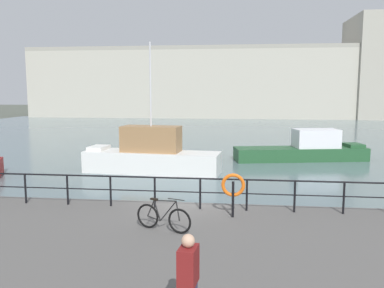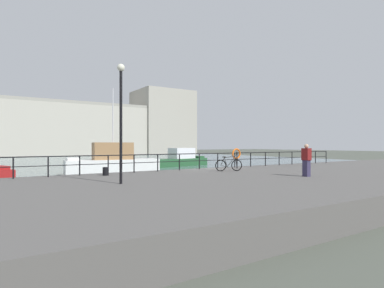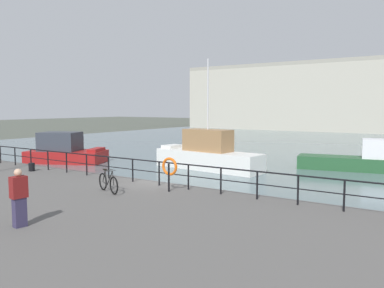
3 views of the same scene
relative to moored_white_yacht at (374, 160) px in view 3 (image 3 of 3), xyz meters
The scene contains 11 objects.
ground_plane 16.76m from the moored_white_yacht, 113.69° to the right, with size 240.00×240.00×0.00m, color #4C5147.
water_basin 16.34m from the moored_white_yacht, 114.34° to the left, with size 80.00×60.00×0.01m, color slate.
quay_promenade 22.85m from the moored_white_yacht, 107.12° to the right, with size 56.00×13.00×1.00m, color #565451.
moored_white_yacht is the anchor object (origin of this frame).
moored_red_daysailer 23.27m from the moored_white_yacht, 157.25° to the right, with size 6.69×5.07×2.43m.
moored_cabin_cruiser 11.52m from the moored_white_yacht, 150.84° to the right, with size 8.42×2.92×7.80m.
quay_railing 17.50m from the moored_white_yacht, 113.06° to the right, with size 26.51×0.07×1.08m.
parked_bicycle 19.58m from the moored_white_yacht, 110.69° to the right, with size 1.68×0.66×0.98m.
mooring_bollard 22.05m from the moored_white_yacht, 130.20° to the right, with size 0.32×0.32×0.44m, color black.
life_ring_stand 17.54m from the moored_white_yacht, 106.47° to the right, with size 0.75×0.16×1.40m.
standing_person 23.74m from the moored_white_yacht, 103.68° to the right, with size 0.33×0.47×1.69m.
Camera 3 is at (11.43, -14.16, 4.44)m, focal length 37.07 mm.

